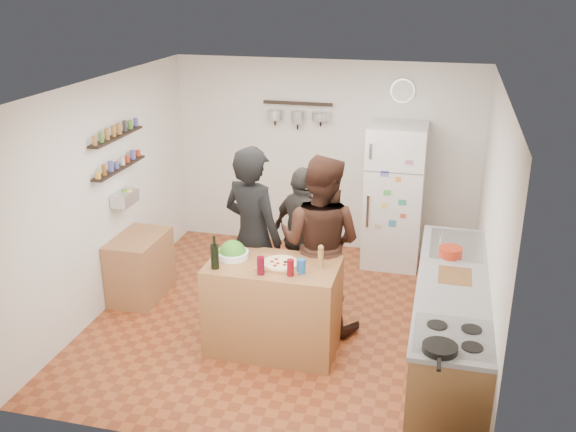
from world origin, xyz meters
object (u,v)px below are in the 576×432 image
(fridge, at_px, (394,196))
(wall_clock, at_px, (403,91))
(skillet, at_px, (440,348))
(wine_bottle, at_px, (215,257))
(red_bowl, at_px, (450,252))
(counter_run, at_px, (450,328))
(person_back, at_px, (302,236))
(salt_canister, at_px, (301,266))
(person_left, at_px, (253,237))
(pepper_mill, at_px, (321,258))
(side_table, at_px, (140,267))
(prep_island, at_px, (273,306))
(salad_bowl, at_px, (233,254))
(person_center, at_px, (320,244))

(fridge, height_order, wall_clock, wall_clock)
(skillet, distance_m, wall_clock, 4.06)
(wine_bottle, height_order, red_bowl, wine_bottle)
(counter_run, distance_m, skillet, 1.29)
(person_back, height_order, wall_clock, wall_clock)
(salt_canister, distance_m, person_left, 0.88)
(pepper_mill, bearing_deg, side_table, 163.97)
(prep_island, distance_m, red_bowl, 1.80)
(person_back, relative_size, skillet, 6.01)
(salad_bowl, distance_m, salt_canister, 0.74)
(salt_canister, distance_m, red_bowl, 1.49)
(counter_run, bearing_deg, person_left, 167.26)
(wine_bottle, xyz_separation_m, pepper_mill, (0.95, 0.27, -0.03))
(salt_canister, distance_m, side_table, 2.30)
(pepper_mill, bearing_deg, prep_island, -173.66)
(person_center, height_order, person_back, person_center)
(side_table, bearing_deg, red_bowl, -2.07)
(wall_clock, bearing_deg, fridge, -90.00)
(pepper_mill, distance_m, person_left, 0.90)
(person_left, relative_size, side_table, 2.40)
(salad_bowl, bearing_deg, red_bowl, 14.05)
(pepper_mill, relative_size, side_table, 0.22)
(prep_island, bearing_deg, salad_bowl, 173.21)
(salt_canister, relative_size, person_left, 0.07)
(counter_run, height_order, side_table, counter_run)
(prep_island, relative_size, person_left, 0.65)
(wine_bottle, relative_size, fridge, 0.13)
(salad_bowl, bearing_deg, person_left, 79.87)
(side_table, bearing_deg, fridge, 31.26)
(person_left, height_order, person_center, person_left)
(salt_canister, distance_m, person_center, 0.67)
(person_center, relative_size, skillet, 7.16)
(person_center, bearing_deg, fridge, -97.14)
(wine_bottle, xyz_separation_m, side_table, (-1.26, 0.91, -0.66))
(prep_island, distance_m, skillet, 2.02)
(person_left, xyz_separation_m, side_table, (-1.42, 0.21, -0.60))
(salt_canister, height_order, person_left, person_left)
(wine_bottle, relative_size, salt_canister, 1.77)
(person_back, bearing_deg, person_center, 158.87)
(person_center, xyz_separation_m, red_bowl, (1.28, 0.02, 0.04))
(person_center, bearing_deg, skillet, 136.85)
(person_center, distance_m, skillet, 2.11)
(person_back, bearing_deg, pepper_mill, 150.38)
(person_left, relative_size, wall_clock, 6.41)
(salad_bowl, bearing_deg, fridge, 59.26)
(person_center, relative_size, wall_clock, 6.19)
(salad_bowl, relative_size, salt_canister, 2.34)
(skillet, bearing_deg, person_center, 125.74)
(person_left, distance_m, counter_run, 2.14)
(wall_clock, bearing_deg, person_back, -119.09)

